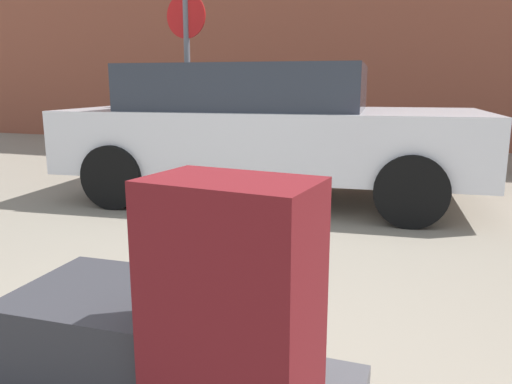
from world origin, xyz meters
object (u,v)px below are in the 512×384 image
suitcase_maroon_front_right (232,318)px  parked_car (266,128)px  no_parking_sign (187,70)px  suitcase_charcoal_rear_right (123,334)px

suitcase_maroon_front_right → parked_car: bearing=113.5°
suitcase_maroon_front_right → no_parking_sign: no_parking_sign is taller
suitcase_charcoal_rear_right → suitcase_maroon_front_right: (0.43, -0.16, 0.20)m
suitcase_charcoal_rear_right → suitcase_maroon_front_right: bearing=-23.3°
suitcase_charcoal_rear_right → no_parking_sign: 4.73m
parked_car → suitcase_maroon_front_right: bearing=-72.6°
parked_car → no_parking_sign: size_ratio=1.99×
parked_car → no_parking_sign: no_parking_sign is taller
parked_car → suitcase_charcoal_rear_right: bearing=-77.7°
suitcase_maroon_front_right → no_parking_sign: 5.03m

